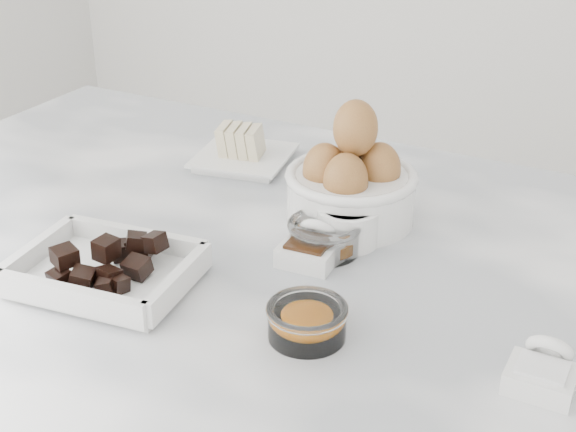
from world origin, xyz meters
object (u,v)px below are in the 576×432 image
object	(u,v)px
zest_bowl	(307,320)
vanilla_spoon	(311,248)
salt_spoon	(543,371)
butter_plate	(242,151)
chocolate_dish	(105,266)
egg_bowl	(351,182)
honey_bowl	(324,236)
sugar_ramekin	(348,223)

from	to	relation	value
zest_bowl	vanilla_spoon	xyz separation A→B (m)	(-0.06, 0.13, -0.00)
zest_bowl	salt_spoon	bearing A→B (deg)	8.35
butter_plate	chocolate_dish	bearing A→B (deg)	-83.47
egg_bowl	zest_bowl	distance (m)	0.26
egg_bowl	salt_spoon	world-z (taller)	egg_bowl
vanilla_spoon	egg_bowl	bearing A→B (deg)	90.78
chocolate_dish	butter_plate	bearing A→B (deg)	96.53
honey_bowl	zest_bowl	world-z (taller)	honey_bowl
sugar_ramekin	zest_bowl	xyz separation A→B (m)	(0.04, -0.19, -0.01)
honey_bowl	vanilla_spoon	xyz separation A→B (m)	(-0.00, -0.03, -0.00)
butter_plate	zest_bowl	size ratio (longest dim) A/B	1.88
vanilla_spoon	salt_spoon	size ratio (longest dim) A/B	1.10
sugar_ramekin	salt_spoon	world-z (taller)	same
butter_plate	egg_bowl	bearing A→B (deg)	-23.68
sugar_ramekin	honey_bowl	xyz separation A→B (m)	(-0.02, -0.03, -0.01)
salt_spoon	chocolate_dish	bearing A→B (deg)	-174.24
salt_spoon	honey_bowl	bearing A→B (deg)	154.86
chocolate_dish	salt_spoon	bearing A→B (deg)	5.76
salt_spoon	sugar_ramekin	bearing A→B (deg)	148.28
chocolate_dish	butter_plate	xyz separation A→B (m)	(-0.04, 0.35, -0.00)
sugar_ramekin	butter_plate	bearing A→B (deg)	147.55
butter_plate	salt_spoon	bearing A→B (deg)	-32.06
chocolate_dish	zest_bowl	xyz separation A→B (m)	(0.24, 0.01, -0.00)
honey_bowl	zest_bowl	bearing A→B (deg)	-70.08
honey_bowl	zest_bowl	size ratio (longest dim) A/B	1.08
butter_plate	honey_bowl	world-z (taller)	butter_plate
vanilla_spoon	salt_spoon	xyz separation A→B (m)	(0.28, -0.10, -0.00)
honey_bowl	vanilla_spoon	world-z (taller)	vanilla_spoon
egg_bowl	vanilla_spoon	bearing A→B (deg)	-89.22
egg_bowl	salt_spoon	xyz separation A→B (m)	(0.28, -0.22, -0.04)
chocolate_dish	salt_spoon	xyz separation A→B (m)	(0.45, 0.05, -0.01)
sugar_ramekin	salt_spoon	size ratio (longest dim) A/B	1.04
egg_bowl	honey_bowl	bearing A→B (deg)	-86.19
chocolate_dish	zest_bowl	distance (m)	0.24
honey_bowl	zest_bowl	distance (m)	0.17
butter_plate	honey_bowl	xyz separation A→B (m)	(0.22, -0.18, 0.00)
chocolate_dish	vanilla_spoon	distance (m)	0.23
chocolate_dish	butter_plate	world-z (taller)	butter_plate
salt_spoon	vanilla_spoon	bearing A→B (deg)	159.96
butter_plate	zest_bowl	xyz separation A→B (m)	(0.28, -0.34, -0.00)
honey_bowl	salt_spoon	bearing A→B (deg)	-25.14
butter_plate	sugar_ramekin	xyz separation A→B (m)	(0.23, -0.15, 0.01)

